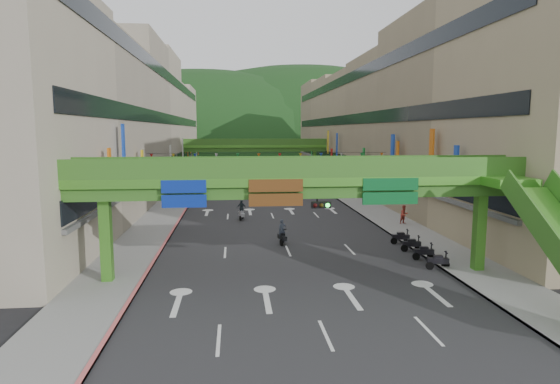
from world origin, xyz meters
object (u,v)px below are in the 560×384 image
at_px(scooter_rider_near, 282,233).
at_px(car_yellow, 260,180).
at_px(pedestrian_red, 404,216).
at_px(scooter_rider_mid, 297,197).
at_px(car_silver, 240,179).
at_px(overpass_near, 318,191).

distance_m(scooter_rider_near, car_yellow, 40.98).
xyz_separation_m(car_yellow, pedestrian_red, (11.32, -34.88, 0.22)).
relative_size(scooter_rider_mid, pedestrian_red, 1.07).
bearing_deg(scooter_rider_mid, scooter_rider_near, -101.02).
xyz_separation_m(scooter_rider_mid, car_silver, (-6.42, 21.93, -0.20)).
distance_m(overpass_near, pedestrian_red, 18.71).
distance_m(car_silver, pedestrian_red, 37.81).
height_order(scooter_rider_mid, pedestrian_red, scooter_rider_mid).
relative_size(scooter_rider_near, car_yellow, 0.51).
xyz_separation_m(scooter_rider_near, car_silver, (-2.71, 41.01, -0.15)).
height_order(overpass_near, pedestrian_red, overpass_near).
bearing_deg(car_yellow, scooter_rider_mid, -80.70).
height_order(overpass_near, car_silver, overpass_near).
height_order(car_silver, pedestrian_red, pedestrian_red).
relative_size(overpass_near, car_yellow, 7.50).
xyz_separation_m(overpass_near, car_yellow, (-0.66, 49.63, -4.57)).
height_order(scooter_rider_mid, car_yellow, scooter_rider_mid).
xyz_separation_m(car_silver, pedestrian_red, (14.52, -34.91, 0.12)).
distance_m(scooter_rider_mid, car_yellow, 22.14).
bearing_deg(car_yellow, overpass_near, -88.31).
relative_size(overpass_near, car_silver, 6.31).
distance_m(overpass_near, car_yellow, 49.85).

